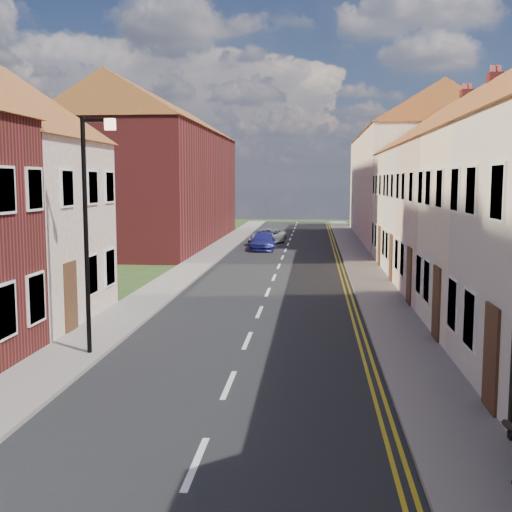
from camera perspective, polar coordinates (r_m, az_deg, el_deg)
road at (r=26.18m, az=1.06°, el=-3.25°), size 7.00×90.00×0.02m
pavement_left at (r=26.84m, az=-8.36°, el=-2.96°), size 1.80×90.00×0.12m
pavement_right at (r=26.22m, az=10.71°, el=-3.24°), size 1.80×90.00×0.12m
cottage_r_white_far at (r=30.92m, az=19.25°, el=6.23°), size 8.30×5.20×9.00m
cottage_r_cream_far at (r=36.19m, az=17.18°, el=6.31°), size 8.30×6.00×9.00m
block_right_far at (r=51.26m, az=13.67°, el=7.36°), size 8.30×24.20×10.50m
block_left_far at (r=47.06m, az=-8.59°, el=7.55°), size 8.30×24.20×10.50m
lamppost at (r=16.74m, az=-14.63°, el=3.08°), size 0.88×0.15×6.00m
car_far at (r=42.20m, az=0.62°, el=1.30°), size 1.63×3.89×1.12m
car_distant at (r=46.01m, az=1.00°, el=1.73°), size 2.97×4.32×1.10m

